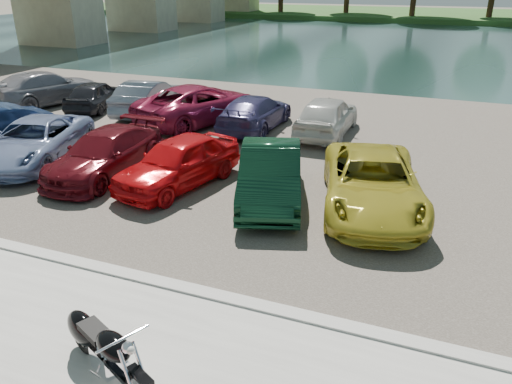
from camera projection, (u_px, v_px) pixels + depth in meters
ground at (172, 382)px, 7.14m from camera, size 200.00×200.00×0.00m
kerb at (230, 300)px, 8.82m from camera, size 60.00×0.30×0.14m
parking_lot at (341, 150)px, 16.52m from camera, size 60.00×18.00×0.04m
river at (418, 45)px, 41.25m from camera, size 120.00×40.00×0.00m
far_bank at (439, 15)px, 68.42m from camera, size 120.00×24.00×0.60m
motorcycle at (101, 346)px, 7.01m from camera, size 2.19×1.18×1.05m
car_2 at (34, 141)px, 15.22m from camera, size 3.37×5.11×1.30m
car_3 at (105, 154)px, 14.23m from camera, size 1.83×4.37×1.26m
car_4 at (178, 162)px, 13.47m from camera, size 2.45×4.24×1.36m
car_5 at (270, 174)px, 12.60m from camera, size 2.74×4.50×1.40m
car_6 at (372, 183)px, 12.10m from camera, size 3.42×5.36×1.38m
car_7 at (45, 88)px, 22.05m from camera, size 3.12×5.37×1.46m
car_8 at (95, 95)px, 21.24m from camera, size 2.22×3.86×1.23m
car_9 at (148, 97)px, 20.60m from camera, size 2.04×4.35×1.38m
car_10 at (199, 104)px, 19.34m from camera, size 4.09×5.80×1.47m
car_11 at (255, 112)px, 18.51m from camera, size 1.78×4.36×1.26m
car_12 at (327, 115)px, 17.83m from camera, size 1.68×4.15×1.41m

